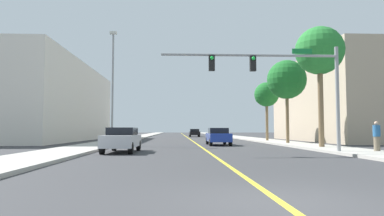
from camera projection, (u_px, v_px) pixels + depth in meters
ground at (189, 139)px, 48.03m from camera, size 192.00×192.00×0.00m
sidewalk_left at (131, 138)px, 47.65m from camera, size 3.14×168.00×0.15m
sidewalk_right at (246, 138)px, 48.41m from camera, size 3.14×168.00×0.15m
lane_marking_center at (189, 139)px, 48.03m from camera, size 0.16×144.00×0.01m
building_left_near at (16, 103)px, 40.88m from camera, size 16.99×27.83×9.02m
building_right_near at (374, 100)px, 40.02m from camera, size 17.53×21.44×9.50m
traffic_signal_mast at (282, 74)px, 18.55m from camera, size 9.69×0.36×5.69m
street_lamp at (113, 82)px, 27.60m from camera, size 0.56×0.28×9.11m
palm_near at (320, 52)px, 23.33m from camera, size 3.26×3.26×8.17m
palm_mid at (287, 80)px, 29.95m from camera, size 3.40×3.40×7.22m
palm_far at (267, 95)px, 36.59m from camera, size 2.60×2.60×6.20m
car_black at (194, 133)px, 61.08m from camera, size 1.83×4.35×1.39m
car_blue at (218, 136)px, 28.55m from camera, size 1.78×4.43×1.43m
car_silver at (122, 139)px, 19.68m from camera, size 1.79×4.35×1.42m
pedestrian at (377, 136)px, 18.57m from camera, size 0.38×0.38×1.60m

